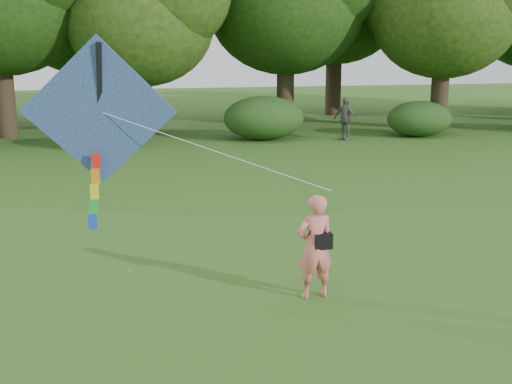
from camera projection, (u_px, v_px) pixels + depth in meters
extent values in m
plane|color=#265114|center=(323.00, 310.00, 10.16)|extent=(100.00, 100.00, 0.00)
imported|color=#E06E69|center=(315.00, 247.00, 10.50)|extent=(0.68, 0.48, 1.76)
imported|color=#665E5B|center=(345.00, 119.00, 27.50)|extent=(1.01, 1.11, 1.82)
cube|color=black|center=(323.00, 241.00, 10.47)|extent=(0.30, 0.20, 0.26)
cylinder|color=black|center=(316.00, 221.00, 10.36)|extent=(0.33, 0.14, 0.47)
cube|color=#2743AB|center=(100.00, 112.00, 10.41)|extent=(2.50, 0.55, 2.46)
cube|color=black|center=(100.00, 111.00, 10.44)|extent=(0.19, 0.72, 2.21)
cylinder|color=white|center=(215.00, 151.00, 10.35)|extent=(3.60, 1.19, 1.24)
cube|color=red|center=(96.00, 161.00, 10.60)|extent=(0.14, 0.06, 0.26)
cube|color=orange|center=(95.00, 176.00, 10.65)|extent=(0.14, 0.06, 0.26)
cube|color=yellow|center=(94.00, 192.00, 10.70)|extent=(0.14, 0.06, 0.26)
cube|color=green|center=(94.00, 207.00, 10.76)|extent=(0.14, 0.06, 0.26)
cube|color=blue|center=(93.00, 222.00, 10.81)|extent=(0.14, 0.06, 0.26)
cylinder|color=#3A2D1E|center=(4.00, 93.00, 28.13)|extent=(0.88, 0.88, 3.85)
cylinder|color=#3A2D1E|center=(144.00, 101.00, 28.45)|extent=(0.80, 0.80, 3.15)
ellipsoid|color=#1E3F11|center=(141.00, 23.00, 27.69)|extent=(6.40, 6.40, 5.44)
cylinder|color=#3A2D1E|center=(285.00, 89.00, 31.70)|extent=(0.86, 0.86, 3.67)
ellipsoid|color=#1E3F11|center=(286.00, 7.00, 30.79)|extent=(7.60, 7.60, 6.46)
cylinder|color=#3A2D1E|center=(440.00, 93.00, 30.74)|extent=(0.83, 0.83, 3.43)
ellipsoid|color=#1E3F11|center=(445.00, 16.00, 29.92)|extent=(6.80, 6.80, 5.78)
cylinder|color=#3A2D1E|center=(83.00, 86.00, 34.96)|extent=(0.84, 0.84, 3.50)
ellipsoid|color=#1E3F11|center=(78.00, 17.00, 34.12)|extent=(7.00, 7.00, 5.95)
cylinder|color=#3A2D1E|center=(333.00, 80.00, 36.74)|extent=(0.90, 0.90, 4.02)
ellipsoid|color=#1E3F11|center=(335.00, 4.00, 35.79)|extent=(7.80, 7.80, 6.63)
ellipsoid|color=#264919|center=(97.00, 130.00, 25.49)|extent=(2.66, 2.09, 1.42)
ellipsoid|color=#264919|center=(264.00, 118.00, 27.60)|extent=(3.50, 2.75, 1.88)
ellipsoid|color=#264919|center=(419.00, 119.00, 28.55)|extent=(2.94, 2.31, 1.58)
cube|color=brown|center=(93.00, 218.00, 15.45)|extent=(0.14, 0.13, 0.01)
cube|color=brown|center=(169.00, 171.00, 21.04)|extent=(0.13, 0.14, 0.01)
cube|color=brown|center=(323.00, 240.00, 13.77)|extent=(0.14, 0.13, 0.01)
cube|color=brown|center=(217.00, 217.00, 15.49)|extent=(0.14, 0.14, 0.01)
cube|color=brown|center=(129.00, 271.00, 11.88)|extent=(0.14, 0.14, 0.01)
cube|color=brown|center=(268.00, 171.00, 21.08)|extent=(0.10, 0.13, 0.01)
cube|color=brown|center=(35.00, 186.00, 18.84)|extent=(0.14, 0.14, 0.01)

